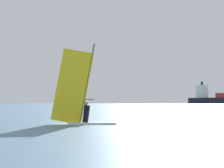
# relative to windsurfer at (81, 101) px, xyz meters

# --- Properties ---
(ground_plane) EXTENTS (4000.00, 4000.00, 0.00)m
(ground_plane) POSITION_rel_windsurfer_xyz_m (0.48, 2.87, -1.29)
(ground_plane) COLOR #476B84
(windsurfer) EXTENTS (3.48, 1.98, 4.60)m
(windsurfer) POSITION_rel_windsurfer_xyz_m (0.00, 0.00, 0.00)
(windsurfer) COLOR white
(windsurfer) RESTS_ON ground_plane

